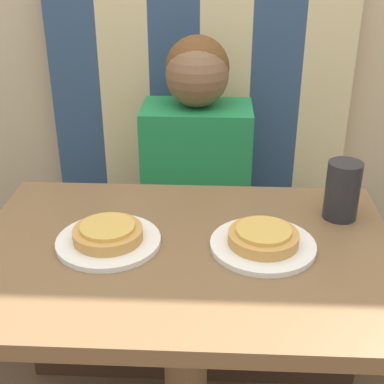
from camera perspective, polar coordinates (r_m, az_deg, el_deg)
name	(u,v)px	position (r m, az deg, el deg)	size (l,w,h in m)	color
booth_seat	(196,274)	(1.88, 0.45, -8.73)	(1.01, 0.56, 0.43)	#382319
booth_backrest	(200,89)	(1.86, 0.84, 10.92)	(1.01, 0.06, 0.75)	navy
dining_table	(185,291)	(1.17, -0.73, -10.54)	(0.88, 0.60, 0.70)	brown
person	(197,137)	(1.65, 0.52, 5.91)	(0.33, 0.22, 0.59)	#1E8447
plate_left	(109,241)	(1.13, -8.89, -5.21)	(0.22, 0.22, 0.01)	white
plate_right	(263,245)	(1.12, 7.56, -5.65)	(0.22, 0.22, 0.01)	white
pizza_left	(108,233)	(1.12, -8.97, -4.30)	(0.15, 0.15, 0.03)	#C68E47
pizza_right	(263,237)	(1.11, 7.62, -4.73)	(0.15, 0.15, 0.03)	#C68E47
drinking_cup	(342,190)	(1.24, 15.76, 0.16)	(0.08, 0.08, 0.13)	#232328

